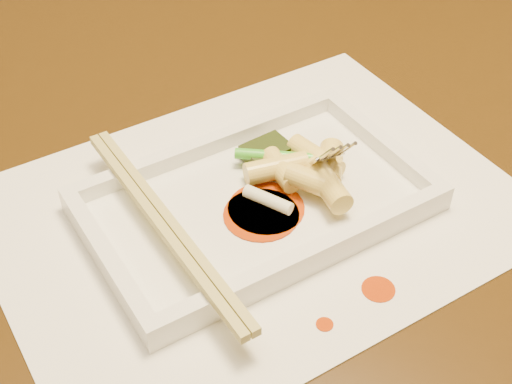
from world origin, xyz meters
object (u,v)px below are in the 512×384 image
table (166,239)px  chopstick_a (159,225)px  plate_base (256,205)px  placemat (256,210)px  fork (321,84)px

table → chopstick_a: size_ratio=5.91×
table → plate_base: size_ratio=5.38×
placemat → table: bearing=110.6°
plate_base → placemat: bearing=-90.0°
placemat → plate_base: bearing=90.0°
plate_base → chopstick_a: size_ratio=1.10×
table → fork: 0.23m
fork → table: bearing=142.3°
placemat → fork: (0.07, 0.02, 0.08)m
plate_base → chopstick_a: (-0.08, 0.00, 0.02)m
plate_base → chopstick_a: bearing=180.0°
table → chopstick_a: 0.17m
table → placemat: 0.15m
table → fork: bearing=-37.7°
placemat → plate_base: plate_base is taller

